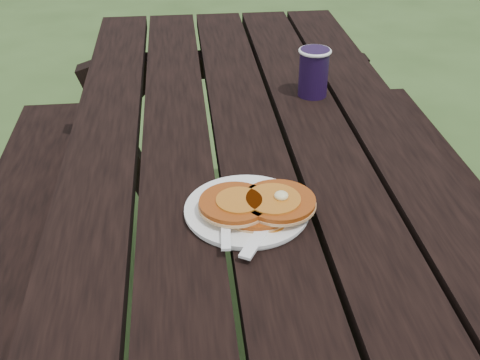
{
  "coord_description": "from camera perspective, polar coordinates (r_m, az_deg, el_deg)",
  "views": [
    {
      "loc": [
        -0.14,
        -1.07,
        1.35
      ],
      "look_at": [
        -0.04,
        -0.21,
        0.8
      ],
      "focal_mm": 45.0,
      "sensor_mm": 36.0,
      "label": 1
    }
  ],
  "objects": [
    {
      "name": "coffee_cup",
      "position": [
        1.44,
        7.01,
        10.33
      ],
      "size": [
        0.08,
        0.08,
        0.11
      ],
      "rotation": [
        0.0,
        0.0,
        -0.02
      ],
      "color": "black",
      "rests_on": "picnic_table"
    },
    {
      "name": "picnic_table",
      "position": [
        1.46,
        0.87,
        -9.88
      ],
      "size": [
        1.36,
        1.8,
        0.75
      ],
      "color": "black",
      "rests_on": "ground"
    },
    {
      "name": "fork",
      "position": [
        0.96,
        -1.37,
        -4.59
      ],
      "size": [
        0.04,
        0.16,
        0.01
      ],
      "primitive_type": null,
      "rotation": [
        0.0,
        0.0,
        -0.07
      ],
      "color": "white",
      "rests_on": "plate"
    },
    {
      "name": "plate",
      "position": [
        1.03,
        0.64,
        -2.92
      ],
      "size": [
        0.27,
        0.27,
        0.01
      ],
      "primitive_type": "cylinder",
      "rotation": [
        0.0,
        0.0,
        -0.38
      ],
      "color": "white",
      "rests_on": "picnic_table"
    },
    {
      "name": "knife",
      "position": [
        0.98,
        2.47,
        -4.32
      ],
      "size": [
        0.11,
        0.17,
        0.0
      ],
      "primitive_type": "cube",
      "rotation": [
        0.0,
        0.0,
        -0.52
      ],
      "color": "white",
      "rests_on": "plate"
    },
    {
      "name": "pancake_stack",
      "position": [
        1.01,
        1.73,
        -2.32
      ],
      "size": [
        0.2,
        0.12,
        0.04
      ],
      "rotation": [
        0.0,
        0.0,
        0.24
      ],
      "color": "#A04312",
      "rests_on": "plate"
    }
  ]
}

